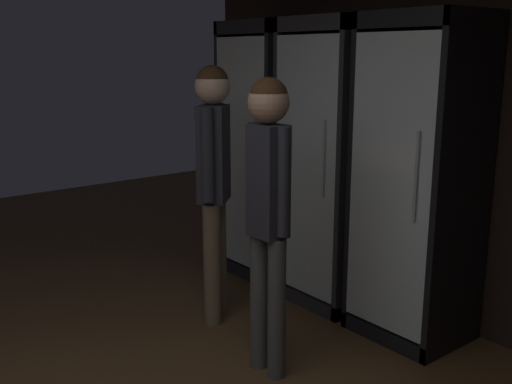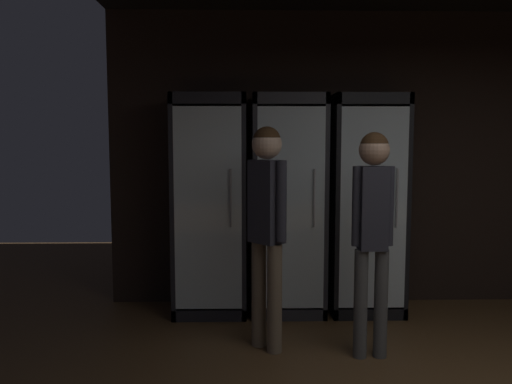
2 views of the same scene
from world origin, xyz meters
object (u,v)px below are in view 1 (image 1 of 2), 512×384
cooler_center (422,184)px  shopper_far (214,167)px  cooler_far_left (272,154)px  shopper_near (268,193)px  cooler_left (337,168)px

cooler_center → shopper_far: size_ratio=1.18×
cooler_far_left → cooler_center: 1.42m
cooler_center → shopper_near: bearing=-100.5°
cooler_far_left → shopper_near: 1.62m
cooler_left → cooler_far_left: bearing=-179.9°
cooler_left → shopper_near: size_ratio=1.22×
cooler_far_left → shopper_near: size_ratio=1.22×
cooler_far_left → cooler_left: (0.71, 0.00, -0.01)m
cooler_far_left → shopper_far: size_ratio=1.18×
cooler_center → shopper_far: bearing=-136.7°
cooler_far_left → cooler_left: same height
shopper_far → shopper_near: bearing=-12.6°
cooler_far_left → cooler_left: size_ratio=1.00×
shopper_near → shopper_far: bearing=167.4°
shopper_near → cooler_left: bearing=115.9°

